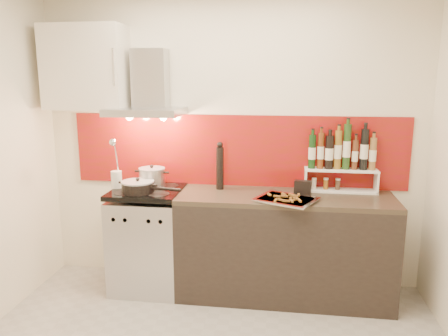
# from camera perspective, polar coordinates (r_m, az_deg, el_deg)

# --- Properties ---
(back_wall) EXTENTS (3.40, 0.02, 2.60)m
(back_wall) POSITION_cam_1_polar(r_m,az_deg,el_deg) (3.93, 0.92, 3.47)
(back_wall) COLOR silver
(back_wall) RESTS_ON ground
(backsplash) EXTENTS (3.00, 0.02, 0.64)m
(backsplash) POSITION_cam_1_polar(r_m,az_deg,el_deg) (3.93, 1.62, 2.28)
(backsplash) COLOR maroon
(backsplash) RESTS_ON back_wall
(range_stove) EXTENTS (0.60, 0.60, 0.91)m
(range_stove) POSITION_cam_1_polar(r_m,az_deg,el_deg) (4.01, -9.79, -9.25)
(range_stove) COLOR #B7B7BA
(range_stove) RESTS_ON ground
(counter) EXTENTS (1.80, 0.60, 0.90)m
(counter) POSITION_cam_1_polar(r_m,az_deg,el_deg) (3.83, 7.86, -10.05)
(counter) COLOR black
(counter) RESTS_ON ground
(range_hood) EXTENTS (0.62, 0.50, 0.61)m
(range_hood) POSITION_cam_1_polar(r_m,az_deg,el_deg) (3.88, -9.82, 9.76)
(range_hood) COLOR #B7B7BA
(range_hood) RESTS_ON back_wall
(upper_cabinet) EXTENTS (0.70, 0.35, 0.72)m
(upper_cabinet) POSITION_cam_1_polar(r_m,az_deg,el_deg) (4.07, -17.55, 12.40)
(upper_cabinet) COLOR beige
(upper_cabinet) RESTS_ON back_wall
(stock_pot) EXTENTS (0.23, 0.23, 0.20)m
(stock_pot) POSITION_cam_1_polar(r_m,az_deg,el_deg) (3.93, -9.38, -1.21)
(stock_pot) COLOR #B7B7BA
(stock_pot) RESTS_ON range_stove
(saute_pan) EXTENTS (0.53, 0.28, 0.13)m
(saute_pan) POSITION_cam_1_polar(r_m,az_deg,el_deg) (3.77, -11.09, -2.41)
(saute_pan) COLOR black
(saute_pan) RESTS_ON range_stove
(utensil_jar) EXTENTS (0.10, 0.14, 0.46)m
(utensil_jar) POSITION_cam_1_polar(r_m,az_deg,el_deg) (3.94, -13.92, -0.77)
(utensil_jar) COLOR silver
(utensil_jar) RESTS_ON range_stove
(pepper_mill) EXTENTS (0.07, 0.07, 0.42)m
(pepper_mill) POSITION_cam_1_polar(r_m,az_deg,el_deg) (3.81, -0.54, 0.21)
(pepper_mill) COLOR black
(pepper_mill) RESTS_ON counter
(step_shelf) EXTENTS (0.61, 0.17, 0.59)m
(step_shelf) POSITION_cam_1_polar(r_m,az_deg,el_deg) (3.85, 15.07, 0.98)
(step_shelf) COLOR white
(step_shelf) RESTS_ON counter
(caddy_box) EXTENTS (0.15, 0.08, 0.12)m
(caddy_box) POSITION_cam_1_polar(r_m,az_deg,el_deg) (3.72, 10.23, -2.53)
(caddy_box) COLOR black
(caddy_box) RESTS_ON counter
(baking_tray) EXTENTS (0.56, 0.51, 0.03)m
(baking_tray) POSITION_cam_1_polar(r_m,az_deg,el_deg) (3.52, 8.14, -4.06)
(baking_tray) COLOR silver
(baking_tray) RESTS_ON counter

